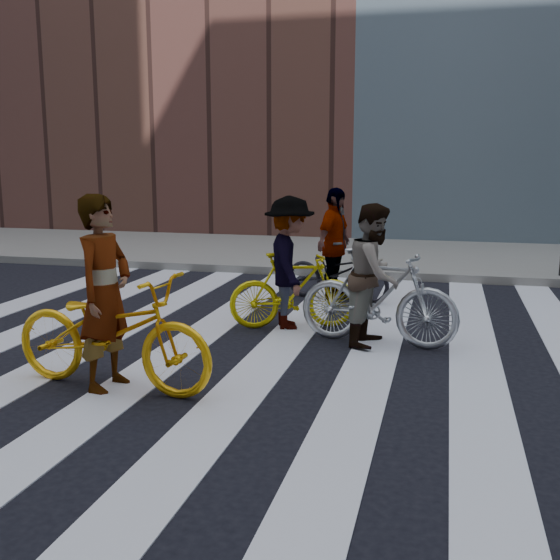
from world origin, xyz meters
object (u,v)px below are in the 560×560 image
at_px(rider_right, 290,263).
at_px(rider_rear, 334,245).
at_px(bike_yellow_left, 111,331).
at_px(rider_left, 105,293).
at_px(bike_silver_mid, 378,297).
at_px(bike_yellow_right, 293,291).
at_px(rider_mid, 374,275).
at_px(bike_dark_rear, 337,272).

distance_m(rider_right, rider_rear, 1.85).
relative_size(bike_yellow_left, rider_left, 1.15).
relative_size(bike_silver_mid, rider_left, 1.02).
relative_size(bike_yellow_right, rider_mid, 0.99).
height_order(bike_silver_mid, rider_left, rider_left).
bearing_deg(bike_yellow_left, rider_rear, -10.55).
xyz_separation_m(bike_yellow_right, bike_dark_rear, (0.27, 1.83, -0.05)).
xyz_separation_m(bike_yellow_left, bike_yellow_right, (1.16, 2.65, -0.07)).
relative_size(bike_yellow_right, bike_dark_rear, 0.97).
distance_m(bike_yellow_right, rider_right, 0.36).
xyz_separation_m(bike_yellow_right, rider_left, (-1.21, -2.65, 0.43)).
bearing_deg(bike_yellow_right, bike_silver_mid, -132.75).
height_order(bike_yellow_left, rider_mid, rider_mid).
xyz_separation_m(rider_left, rider_mid, (2.30, 2.15, -0.09)).
bearing_deg(rider_right, rider_mid, -132.75).
xyz_separation_m(bike_yellow_right, rider_rear, (0.22, 1.83, 0.38)).
distance_m(bike_yellow_right, rider_left, 2.94).
relative_size(bike_yellow_left, rider_mid, 1.28).
bearing_deg(rider_rear, rider_right, -174.31).
height_order(bike_yellow_left, bike_silver_mid, bike_silver_mid).
height_order(bike_yellow_left, bike_yellow_right, bike_yellow_left).
distance_m(bike_yellow_left, rider_rear, 4.70).
bearing_deg(bike_silver_mid, rider_rear, 30.70).
bearing_deg(bike_yellow_right, rider_rear, -26.04).
bearing_deg(bike_dark_rear, rider_mid, -146.39).
height_order(bike_yellow_left, rider_rear, rider_rear).
height_order(rider_mid, rider_rear, rider_rear).
distance_m(bike_dark_rear, rider_right, 1.90).
bearing_deg(rider_mid, bike_dark_rear, 28.54).
distance_m(bike_silver_mid, bike_yellow_right, 1.25).
xyz_separation_m(bike_silver_mid, bike_dark_rear, (-0.87, 2.33, -0.12)).
xyz_separation_m(rider_mid, rider_rear, (-0.87, 2.33, 0.04)).
xyz_separation_m(rider_mid, rider_right, (-1.14, 0.50, 0.02)).
distance_m(bike_silver_mid, bike_dark_rear, 2.49).
xyz_separation_m(bike_silver_mid, rider_right, (-1.19, 0.50, 0.29)).
bearing_deg(bike_silver_mid, bike_dark_rear, 29.63).
distance_m(rider_left, rider_rear, 4.70).
height_order(rider_left, rider_right, rider_left).
relative_size(rider_left, rider_rear, 1.07).
bearing_deg(bike_dark_rear, rider_left, 175.87).
height_order(bike_dark_rear, rider_mid, rider_mid).
height_order(bike_silver_mid, rider_mid, rider_mid).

